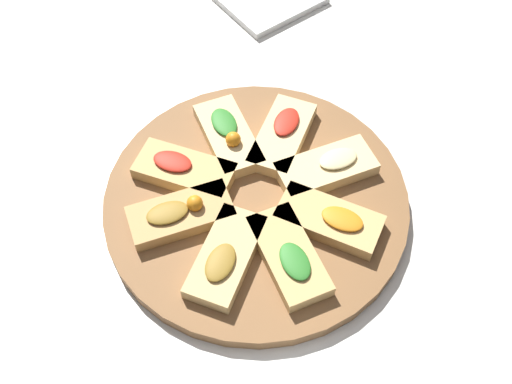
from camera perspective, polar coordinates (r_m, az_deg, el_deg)
name	(u,v)px	position (r m, az deg, el deg)	size (l,w,h in m)	color
ground_plane	(256,204)	(0.75, 0.00, -1.18)	(3.00, 3.00, 0.00)	silver
serving_board	(256,200)	(0.74, 0.00, -0.80)	(0.38, 0.38, 0.02)	brown
focaccia_slice_0	(184,170)	(0.75, -6.89, 2.10)	(0.10, 0.13, 0.02)	tan
focaccia_slice_1	(181,214)	(0.71, -7.18, -2.08)	(0.13, 0.10, 0.03)	tan
focaccia_slice_2	(226,257)	(0.68, -2.90, -6.17)	(0.13, 0.10, 0.02)	#DBB775
focaccia_slice_3	(289,256)	(0.68, 3.17, -6.07)	(0.10, 0.13, 0.02)	tan
focaccia_slice_4	(330,220)	(0.71, 7.05, -2.63)	(0.09, 0.13, 0.02)	tan
focaccia_slice_5	(327,168)	(0.75, 6.77, 2.32)	(0.13, 0.10, 0.02)	#E5C689
focaccia_slice_6	(282,135)	(0.78, 2.54, 5.44)	(0.13, 0.10, 0.02)	#E5C689
focaccia_slice_7	(228,136)	(0.78, -2.64, 5.38)	(0.10, 0.13, 0.03)	#E5C689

